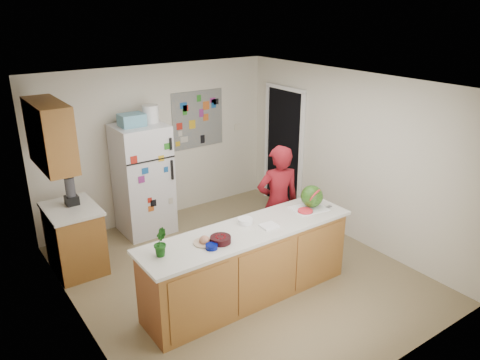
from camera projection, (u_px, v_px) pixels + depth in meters
floor at (238, 274)px, 6.22m from camera, size 4.00×4.50×0.02m
wall_back at (157, 144)px, 7.50m from camera, size 4.00×0.02×2.50m
wall_left at (74, 228)px, 4.69m from camera, size 0.02×4.50×2.50m
wall_right at (350, 157)px, 6.86m from camera, size 0.02×4.50×2.50m
ceiling at (238, 83)px, 5.33m from camera, size 4.00×4.50×0.02m
doorway at (284, 149)px, 8.03m from camera, size 0.03×0.85×2.04m
peninsula_base at (248, 265)px, 5.57m from camera, size 2.60×0.62×0.88m
peninsula_top at (249, 231)px, 5.41m from camera, size 2.68×0.70×0.04m
side_counter_base at (75, 240)px, 6.19m from camera, size 0.60×0.80×0.86m
side_counter_top at (71, 209)px, 6.03m from camera, size 0.64×0.84×0.04m
upper_cabinets at (50, 135)px, 5.55m from camera, size 0.35×1.00×0.80m
refrigerator at (143, 180)px, 7.11m from camera, size 0.75×0.70×1.70m
fridge_top_bin at (132, 120)px, 6.72m from camera, size 0.35×0.28×0.18m
photo_collage at (198, 119)px, 7.78m from camera, size 0.95×0.01×0.95m
person at (278, 203)px, 6.34m from camera, size 0.69×0.56×1.64m
blender_appliance at (71, 191)px, 6.05m from camera, size 0.13×0.13×0.38m
cutting_board at (309, 209)px, 5.93m from camera, size 0.48×0.38×0.01m
watermelon at (312, 196)px, 5.92m from camera, size 0.28×0.28×0.28m
watermelon_slice at (305, 211)px, 5.82m from camera, size 0.19×0.19×0.02m
cherry_bowl at (221, 240)px, 5.09m from camera, size 0.28×0.28×0.07m
white_bowl at (245, 221)px, 5.54m from camera, size 0.19×0.19×0.06m
cobalt_bowl at (212, 247)px, 4.97m from camera, size 0.14×0.14×0.05m
plate at (205, 243)px, 5.08m from camera, size 0.27×0.27×0.02m
paper_towel at (269, 226)px, 5.46m from camera, size 0.21×0.18×0.02m
keys at (329, 207)px, 5.97m from camera, size 0.11×0.07×0.01m
potted_plant at (160, 242)px, 4.80m from camera, size 0.19×0.20×0.29m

